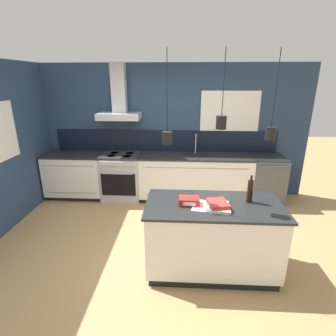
% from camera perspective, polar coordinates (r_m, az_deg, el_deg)
% --- Properties ---
extents(ground_plane, '(16.00, 16.00, 0.00)m').
position_cam_1_polar(ground_plane, '(3.94, -2.54, -17.04)').
color(ground_plane, tan).
rests_on(ground_plane, ground).
extents(wall_back, '(5.60, 2.50, 2.60)m').
position_cam_1_polar(wall_back, '(5.27, -1.13, 8.42)').
color(wall_back, navy).
rests_on(wall_back, ground_plane).
extents(wall_left, '(0.08, 3.80, 2.60)m').
position_cam_1_polar(wall_left, '(4.87, -31.73, 4.12)').
color(wall_left, navy).
rests_on(wall_left, ground_plane).
extents(counter_run_left, '(1.14, 0.64, 0.91)m').
position_cam_1_polar(counter_run_left, '(5.63, -19.40, -1.44)').
color(counter_run_left, black).
rests_on(counter_run_left, ground_plane).
extents(counter_run_sink, '(2.18, 0.64, 1.30)m').
position_cam_1_polar(counter_run_sink, '(5.21, 5.88, -2.03)').
color(counter_run_sink, black).
rests_on(counter_run_sink, ground_plane).
extents(oven_range, '(0.76, 0.66, 0.91)m').
position_cam_1_polar(oven_range, '(5.34, -10.00, -1.78)').
color(oven_range, '#B5B5BA').
rests_on(oven_range, ground_plane).
extents(dishwasher, '(0.61, 0.65, 0.91)m').
position_cam_1_polar(dishwasher, '(5.46, 20.60, -2.27)').
color(dishwasher, '#4C4C51').
rests_on(dishwasher, ground_plane).
extents(kitchen_island, '(1.61, 0.80, 0.91)m').
position_cam_1_polar(kitchen_island, '(3.38, 9.58, -14.59)').
color(kitchen_island, black).
rests_on(kitchen_island, ground_plane).
extents(bottle_on_island, '(0.07, 0.07, 0.34)m').
position_cam_1_polar(bottle_on_island, '(3.25, 17.44, -4.77)').
color(bottle_on_island, black).
rests_on(bottle_on_island, kitchen_island).
extents(book_stack, '(0.27, 0.31, 0.07)m').
position_cam_1_polar(book_stack, '(3.06, 10.95, -7.96)').
color(book_stack, silver).
rests_on(book_stack, kitchen_island).
extents(red_supply_box, '(0.24, 0.16, 0.09)m').
position_cam_1_polar(red_supply_box, '(3.09, 4.62, -7.16)').
color(red_supply_box, red).
rests_on(red_supply_box, kitchen_island).
extents(paper_pile, '(0.41, 0.36, 0.01)m').
position_cam_1_polar(paper_pile, '(3.08, 8.89, -8.25)').
color(paper_pile, silver).
rests_on(paper_pile, kitchen_island).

